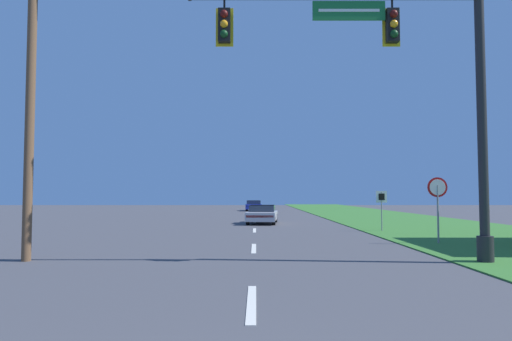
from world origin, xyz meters
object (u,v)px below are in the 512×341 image
at_px(signal_mast, 413,82).
at_px(far_car, 255,206).
at_px(route_sign_post, 383,202).
at_px(stop_sign, 439,195).
at_px(car_ahead, 264,214).
at_px(utility_pole_near, 32,104).

relative_size(signal_mast, far_car, 1.95).
distance_m(signal_mast, route_sign_post, 11.60).
distance_m(signal_mast, stop_sign, 6.29).
bearing_deg(car_ahead, stop_sign, -62.12).
height_order(stop_sign, utility_pole_near, utility_pole_near).
relative_size(route_sign_post, utility_pole_near, 0.23).
height_order(far_car, stop_sign, stop_sign).
height_order(signal_mast, stop_sign, signal_mast).
height_order(signal_mast, car_ahead, signal_mast).
bearing_deg(car_ahead, signal_mast, -76.97).
xyz_separation_m(stop_sign, utility_pole_near, (-13.46, -4.41, 2.64)).
bearing_deg(far_car, utility_pole_near, -98.78).
height_order(far_car, route_sign_post, route_sign_post).
bearing_deg(route_sign_post, utility_pole_near, -141.10).
relative_size(signal_mast, car_ahead, 1.91).
height_order(car_ahead, route_sign_post, route_sign_post).
bearing_deg(car_ahead, utility_pole_near, -112.44).
bearing_deg(far_car, route_sign_post, -77.32).
distance_m(signal_mast, far_car, 41.31).
bearing_deg(far_car, signal_mast, -83.50).
bearing_deg(stop_sign, far_car, 101.33).
bearing_deg(utility_pole_near, stop_sign, 18.15).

